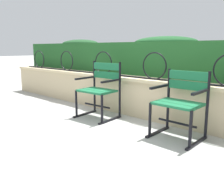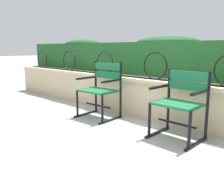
% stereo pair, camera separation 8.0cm
% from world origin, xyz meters
% --- Properties ---
extents(ground_plane, '(60.00, 60.00, 0.00)m').
position_xyz_m(ground_plane, '(0.00, 0.00, 0.00)').
color(ground_plane, '#9E9E99').
extents(stone_wall, '(7.55, 0.41, 0.63)m').
position_xyz_m(stone_wall, '(0.00, 0.97, 0.32)').
color(stone_wall, '#C6B289').
rests_on(stone_wall, ground).
extents(iron_arch_fence, '(7.01, 0.02, 0.42)m').
position_xyz_m(iron_arch_fence, '(-0.28, 0.90, 0.81)').
color(iron_arch_fence, black).
rests_on(iron_arch_fence, stone_wall).
extents(hedge_row, '(7.40, 0.64, 0.68)m').
position_xyz_m(hedge_row, '(-0.02, 1.47, 0.95)').
color(hedge_row, '#1E5123').
rests_on(hedge_row, stone_wall).
extents(park_chair_left, '(0.62, 0.55, 0.89)m').
position_xyz_m(park_chair_left, '(-0.52, 0.46, 0.47)').
color(park_chair_left, '#19663D').
rests_on(park_chair_left, ground).
extents(park_chair_right, '(0.59, 0.53, 0.84)m').
position_xyz_m(park_chair_right, '(0.84, 0.49, 0.46)').
color(park_chair_right, '#19663D').
rests_on(park_chair_right, ground).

